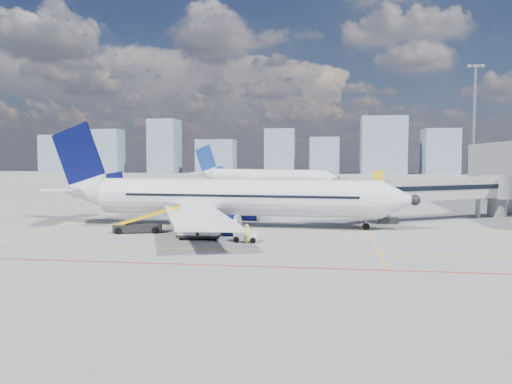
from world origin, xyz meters
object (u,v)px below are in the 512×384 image
(baggage_tug, at_px, (245,234))
(belt_loader, at_px, (139,226))
(ramp_worker, at_px, (247,234))
(cargo_dolly, at_px, (199,226))
(second_aircraft, at_px, (261,177))
(main_aircraft, at_px, (221,198))

(baggage_tug, relative_size, belt_loader, 0.32)
(baggage_tug, relative_size, ramp_worker, 1.35)
(ramp_worker, bearing_deg, baggage_tug, 38.23)
(baggage_tug, height_order, cargo_dolly, cargo_dolly)
(ramp_worker, bearing_deg, belt_loader, 80.05)
(cargo_dolly, bearing_deg, second_aircraft, 88.95)
(cargo_dolly, relative_size, belt_loader, 0.59)
(second_aircraft, bearing_deg, belt_loader, -72.97)
(baggage_tug, distance_m, cargo_dolly, 4.66)
(cargo_dolly, xyz_separation_m, belt_loader, (-7.12, 3.20, -0.49))
(cargo_dolly, distance_m, ramp_worker, 5.06)
(baggage_tug, bearing_deg, ramp_worker, -55.77)
(cargo_dolly, bearing_deg, main_aircraft, 85.43)
(main_aircraft, relative_size, baggage_tug, 18.50)
(main_aircraft, bearing_deg, belt_loader, -138.17)
(cargo_dolly, bearing_deg, ramp_worker, -19.01)
(baggage_tug, xyz_separation_m, cargo_dolly, (-4.56, 0.82, 0.51))
(main_aircraft, xyz_separation_m, cargo_dolly, (-0.23, -9.07, -1.99))
(main_aircraft, bearing_deg, cargo_dolly, -88.26)
(main_aircraft, bearing_deg, second_aircraft, 95.82)
(cargo_dolly, height_order, belt_loader, belt_loader)
(second_aircraft, height_order, ramp_worker, second_aircraft)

